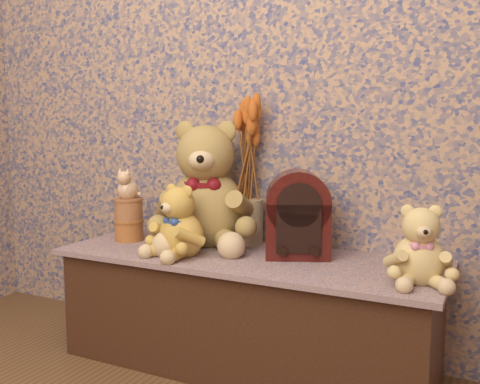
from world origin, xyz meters
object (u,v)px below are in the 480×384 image
Objects in this scene: cathedral_radio at (297,214)px; teddy_large at (207,178)px; teddy_small at (420,241)px; ceramic_vase at (250,222)px; cat_figurine at (128,183)px; teddy_medium at (181,217)px; biscuit_tin_lower at (129,230)px.

teddy_large is at bearing 150.92° from cathedral_radio.
teddy_small is 0.73m from ceramic_vase.
cathedral_radio is 2.42× the size of cat_figurine.
ceramic_vase is at bearing 79.84° from teddy_medium.
cathedral_radio reaches higher than teddy_medium.
teddy_medium is 1.55× the size of ceramic_vase.
teddy_large is 0.33m from cat_figurine.
cat_figurine reaches higher than teddy_medium.
teddy_small is 1.17m from cat_figurine.
teddy_medium is at bearing -29.31° from cat_figurine.
teddy_medium reaches higher than ceramic_vase.
teddy_large is at bearing 6.44° from cat_figurine.
teddy_medium is (0.01, -0.21, -0.12)m from teddy_large.
ceramic_vase is at bearing 8.59° from cat_figurine.
biscuit_tin_lower is (-0.72, -0.06, -0.12)m from cathedral_radio.
teddy_large is at bearing -157.39° from ceramic_vase.
teddy_small is 0.82× the size of cathedral_radio.
teddy_small is 1.97× the size of cat_figurine.
ceramic_vase is at bearing 141.66° from teddy_small.
teddy_medium reaches higher than biscuit_tin_lower.
biscuit_tin_lower is 0.20m from cat_figurine.
cat_figurine is at bearing 157.07° from teddy_small.
ceramic_vase is (-0.69, 0.24, -0.04)m from teddy_small.
biscuit_tin_lower is at bearing 0.00° from cat_figurine.
teddy_large is 0.40m from biscuit_tin_lower.
teddy_small is at bearing 19.94° from teddy_medium.
teddy_medium is 0.89× the size of cathedral_radio.
cat_figurine is (-0.32, -0.09, -0.02)m from teddy_large.
cathedral_radio is at bearing -23.05° from ceramic_vase.
teddy_large is 4.51× the size of biscuit_tin_lower.
teddy_large is 2.90× the size of ceramic_vase.
teddy_medium is 0.32m from ceramic_vase.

